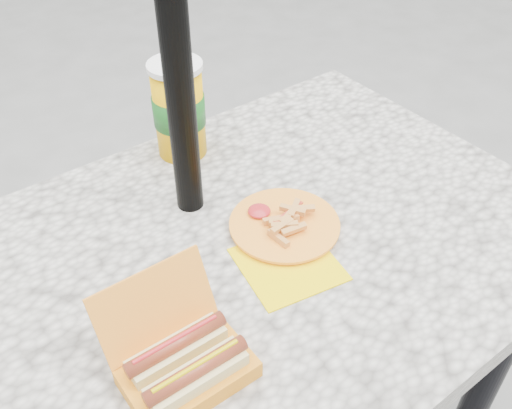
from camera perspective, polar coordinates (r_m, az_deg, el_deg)
picnic_table at (r=1.08m, az=-1.56°, el=-8.75°), size 1.20×0.80×0.75m
umbrella_pole at (r=0.92m, az=-8.24°, el=17.05°), size 0.05×0.05×2.20m
hotdog_box at (r=0.82m, az=-7.11°, el=-15.50°), size 0.18×0.16×0.13m
fries_plate at (r=1.03m, az=2.84°, el=-2.25°), size 0.25×0.27×0.04m
soda_cup at (r=1.19m, az=-7.71°, el=9.41°), size 0.11×0.11×0.21m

